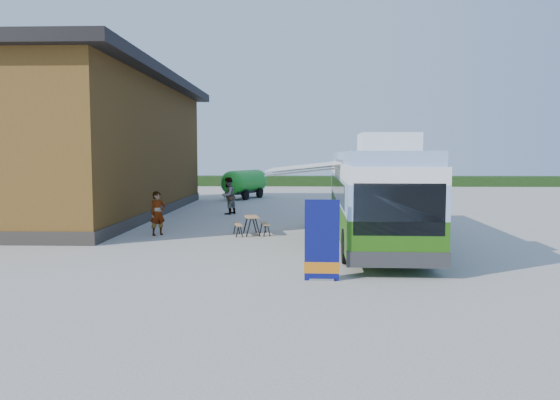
{
  "coord_description": "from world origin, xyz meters",
  "views": [
    {
      "loc": [
        0.78,
        -18.89,
        3.23
      ],
      "look_at": [
        0.01,
        3.04,
        1.4
      ],
      "focal_mm": 35.0,
      "sensor_mm": 36.0,
      "label": 1
    }
  ],
  "objects_px": {
    "bus": "(373,192)",
    "picnic_table": "(251,221)",
    "person_a": "(158,213)",
    "banner": "(322,248)",
    "slurry_tanker": "(245,182)",
    "person_b": "(228,196)"
  },
  "relations": [
    {
      "from": "person_b",
      "to": "bus",
      "type": "bearing_deg",
      "value": 63.65
    },
    {
      "from": "bus",
      "to": "person_a",
      "type": "distance_m",
      "value": 8.55
    },
    {
      "from": "picnic_table",
      "to": "person_a",
      "type": "height_order",
      "value": "person_a"
    },
    {
      "from": "picnic_table",
      "to": "person_b",
      "type": "bearing_deg",
      "value": 91.59
    },
    {
      "from": "banner",
      "to": "slurry_tanker",
      "type": "relative_size",
      "value": 0.39
    },
    {
      "from": "person_a",
      "to": "banner",
      "type": "bearing_deg",
      "value": -91.8
    },
    {
      "from": "bus",
      "to": "banner",
      "type": "xyz_separation_m",
      "value": [
        -2.13,
        -6.31,
        -0.98
      ]
    },
    {
      "from": "bus",
      "to": "picnic_table",
      "type": "relative_size",
      "value": 8.03
    },
    {
      "from": "bus",
      "to": "picnic_table",
      "type": "distance_m",
      "value": 5.05
    },
    {
      "from": "bus",
      "to": "person_b",
      "type": "xyz_separation_m",
      "value": [
        -6.57,
        9.23,
        -0.84
      ]
    },
    {
      "from": "banner",
      "to": "person_a",
      "type": "relative_size",
      "value": 1.18
    },
    {
      "from": "picnic_table",
      "to": "person_b",
      "type": "distance_m",
      "value": 7.91
    },
    {
      "from": "picnic_table",
      "to": "person_a",
      "type": "bearing_deg",
      "value": 170.3
    },
    {
      "from": "person_a",
      "to": "person_b",
      "type": "distance_m",
      "value": 8.05
    },
    {
      "from": "person_a",
      "to": "bus",
      "type": "bearing_deg",
      "value": -50.25
    },
    {
      "from": "picnic_table",
      "to": "person_a",
      "type": "relative_size",
      "value": 0.89
    },
    {
      "from": "bus",
      "to": "person_a",
      "type": "bearing_deg",
      "value": 172.07
    },
    {
      "from": "bus",
      "to": "person_a",
      "type": "xyz_separation_m",
      "value": [
        -8.38,
        1.38,
        -0.96
      ]
    },
    {
      "from": "person_b",
      "to": "slurry_tanker",
      "type": "distance_m",
      "value": 10.58
    },
    {
      "from": "bus",
      "to": "banner",
      "type": "bearing_deg",
      "value": -107.21
    },
    {
      "from": "banner",
      "to": "person_a",
      "type": "bearing_deg",
      "value": 130.52
    },
    {
      "from": "picnic_table",
      "to": "slurry_tanker",
      "type": "height_order",
      "value": "slurry_tanker"
    }
  ]
}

